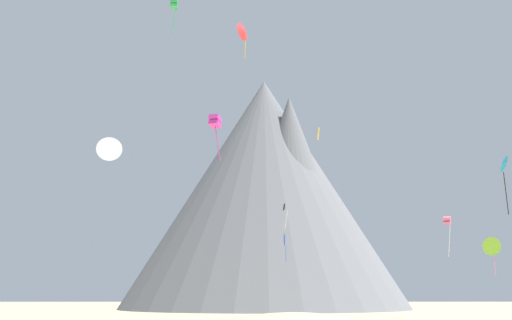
# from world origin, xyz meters

# --- Properties ---
(rock_massif) EXTENTS (58.08, 58.08, 47.14)m
(rock_massif) POSITION_xyz_m (3.09, 103.95, 23.09)
(rock_massif) COLOR slate
(rock_massif) RESTS_ON ground_plane
(kite_magenta_mid) EXTENTS (1.29, 1.35, 4.58)m
(kite_magenta_mid) POSITION_xyz_m (-4.64, 29.14, 19.87)
(kite_magenta_mid) COLOR #D1339E
(kite_green_high) EXTENTS (0.89, 0.91, 4.43)m
(kite_green_high) POSITION_xyz_m (-10.72, 45.46, 38.96)
(kite_green_high) COLOR green
(kite_blue_low) EXTENTS (0.32, 1.74, 3.89)m
(kite_blue_low) POSITION_xyz_m (3.76, 58.55, 10.44)
(kite_blue_low) COLOR blue
(kite_cyan_mid) EXTENTS (0.80, 1.69, 5.62)m
(kite_cyan_mid) POSITION_xyz_m (22.68, 26.97, 15.25)
(kite_cyan_mid) COLOR #33BCDB
(kite_lime_low) EXTENTS (2.23, 0.61, 4.51)m
(kite_lime_low) POSITION_xyz_m (28.00, 46.74, 8.83)
(kite_lime_low) COLOR #8CD133
(kite_rainbow_low) EXTENTS (1.31, 1.36, 5.61)m
(kite_rainbow_low) POSITION_xyz_m (26.27, 58.89, 13.07)
(kite_rainbow_low) COLOR #E5668C
(kite_black_mid) EXTENTS (0.63, 0.81, 3.48)m
(kite_black_mid) POSITION_xyz_m (3.53, 54.77, 13.98)
(kite_black_mid) COLOR black
(kite_red_high) EXTENTS (1.52, 2.06, 4.03)m
(kite_red_high) POSITION_xyz_m (-1.95, 33.92, 31.03)
(kite_red_high) COLOR red
(kite_white_mid) EXTENTS (2.52, 1.24, 2.41)m
(kite_white_mid) POSITION_xyz_m (-14.42, 26.79, 16.61)
(kite_white_mid) COLOR white
(kite_gold_mid) EXTENTS (0.43, 1.15, 1.66)m
(kite_gold_mid) POSITION_xyz_m (7.22, 45.73, 22.47)
(kite_gold_mid) COLOR gold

